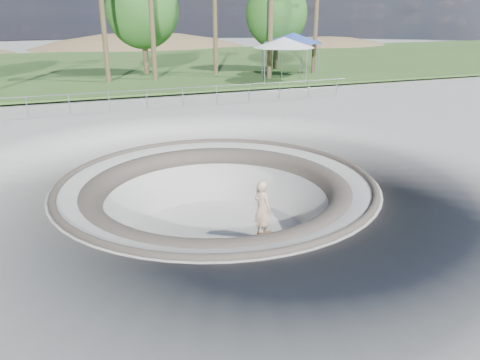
{
  "coord_description": "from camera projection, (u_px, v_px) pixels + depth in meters",
  "views": [
    {
      "loc": [
        -4.41,
        -13.53,
        5.2
      ],
      "look_at": [
        0.85,
        0.11,
        -0.1
      ],
      "focal_mm": 35.0,
      "sensor_mm": 36.0,
      "label": 1
    }
  ],
  "objects": [
    {
      "name": "ground",
      "position": [
        217.0,
        181.0,
        15.13
      ],
      "size": [
        180.0,
        180.0,
        0.0
      ],
      "primitive_type": "plane",
      "color": "#ACABA7",
      "rests_on": "ground"
    },
    {
      "name": "bushy_tree_right",
      "position": [
        277.0,
        13.0,
        40.35
      ],
      "size": [
        5.38,
        4.89,
        7.76
      ],
      "color": "brown",
      "rests_on": "ground"
    },
    {
      "name": "grass_strip",
      "position": [
        105.0,
        66.0,
        44.87
      ],
      "size": [
        180.0,
        36.0,
        0.12
      ],
      "color": "#365923",
      "rests_on": "ground"
    },
    {
      "name": "skate_bowl",
      "position": [
        218.0,
        232.0,
        15.75
      ],
      "size": [
        14.0,
        14.0,
        4.1
      ],
      "color": "#ACABA7",
      "rests_on": "ground"
    },
    {
      "name": "skateboard",
      "position": [
        262.0,
        235.0,
        15.53
      ],
      "size": [
        0.89,
        0.47,
        0.09
      ],
      "color": "brown",
      "rests_on": "ground"
    },
    {
      "name": "bushy_tree_mid",
      "position": [
        142.0,
        8.0,
        37.19
      ],
      "size": [
        5.85,
        5.32,
        8.44
      ],
      "color": "brown",
      "rests_on": "ground"
    },
    {
      "name": "skater",
      "position": [
        262.0,
        209.0,
        15.2
      ],
      "size": [
        0.65,
        0.8,
        1.91
      ],
      "primitive_type": "imported",
      "rotation": [
        0.0,
        0.0,
        1.88
      ],
      "color": "beige",
      "rests_on": "skateboard"
    },
    {
      "name": "canopy_white",
      "position": [
        284.0,
        43.0,
        33.66
      ],
      "size": [
        5.85,
        5.85,
        3.15
      ],
      "color": "gray",
      "rests_on": "ground"
    },
    {
      "name": "canopy_blue",
      "position": [
        293.0,
        38.0,
        36.84
      ],
      "size": [
        6.56,
        6.56,
        3.32
      ],
      "color": "gray",
      "rests_on": "ground"
    },
    {
      "name": "distant_hills",
      "position": [
        119.0,
        99.0,
        68.94
      ],
      "size": [
        103.2,
        45.0,
        28.6
      ],
      "color": "brown",
      "rests_on": "ground"
    },
    {
      "name": "safety_railing",
      "position": [
        147.0,
        99.0,
        25.42
      ],
      "size": [
        25.0,
        0.06,
        1.03
      ],
      "color": "gray",
      "rests_on": "ground"
    }
  ]
}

